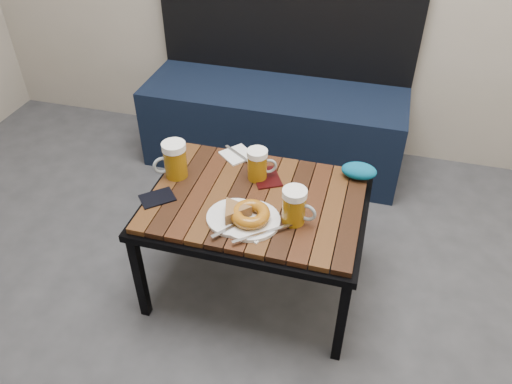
% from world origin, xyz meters
% --- Properties ---
extents(bench, '(1.40, 0.50, 0.95)m').
position_xyz_m(bench, '(-0.18, 1.76, 0.27)').
color(bench, black).
rests_on(bench, ground).
extents(cafe_table, '(0.84, 0.62, 0.47)m').
position_xyz_m(cafe_table, '(-0.03, 0.81, 0.43)').
color(cafe_table, black).
rests_on(cafe_table, ground).
extents(beer_mug_left, '(0.14, 0.13, 0.15)m').
position_xyz_m(beer_mug_left, '(-0.38, 0.86, 0.55)').
color(beer_mug_left, '#8E5E0B').
rests_on(beer_mug_left, cafe_table).
extents(beer_mug_centre, '(0.13, 0.10, 0.13)m').
position_xyz_m(beer_mug_centre, '(-0.06, 0.93, 0.54)').
color(beer_mug_centre, '#8E5E0B').
rests_on(beer_mug_centre, cafe_table).
extents(beer_mug_right, '(0.13, 0.10, 0.14)m').
position_xyz_m(beer_mug_right, '(0.14, 0.72, 0.54)').
color(beer_mug_right, '#8E5E0B').
rests_on(beer_mug_right, cafe_table).
extents(plate_pie, '(0.20, 0.20, 0.06)m').
position_xyz_m(plate_pie, '(-0.07, 0.67, 0.49)').
color(plate_pie, white).
rests_on(plate_pie, cafe_table).
extents(plate_bagel, '(0.26, 0.25, 0.06)m').
position_xyz_m(plate_bagel, '(-0.01, 0.67, 0.50)').
color(plate_bagel, white).
rests_on(plate_bagel, cafe_table).
extents(napkin_left, '(0.17, 0.17, 0.01)m').
position_xyz_m(napkin_left, '(-0.18, 1.06, 0.48)').
color(napkin_left, white).
rests_on(napkin_left, cafe_table).
extents(napkin_right, '(0.14, 0.13, 0.01)m').
position_xyz_m(napkin_right, '(0.00, 0.63, 0.48)').
color(napkin_right, white).
rests_on(napkin_right, cafe_table).
extents(passport_navy, '(0.15, 0.15, 0.01)m').
position_xyz_m(passport_navy, '(-0.39, 0.71, 0.48)').
color(passport_navy, black).
rests_on(passport_navy, cafe_table).
extents(passport_burgundy, '(0.15, 0.17, 0.01)m').
position_xyz_m(passport_burgundy, '(-0.02, 0.94, 0.48)').
color(passport_burgundy, black).
rests_on(passport_burgundy, cafe_table).
extents(knit_pouch, '(0.14, 0.09, 0.06)m').
position_xyz_m(knit_pouch, '(0.33, 1.05, 0.50)').
color(knit_pouch, '#055088').
rests_on(knit_pouch, cafe_table).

